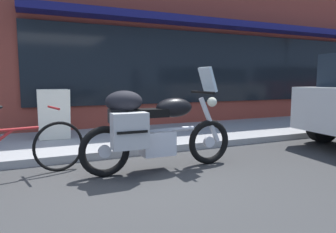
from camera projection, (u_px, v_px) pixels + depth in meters
ground_plane at (120, 182)px, 3.69m from camera, size 80.00×80.00×0.00m
storefront_building at (271, 28)px, 9.07m from camera, size 19.31×0.90×5.60m
touring_motorcycle at (152, 127)px, 4.06m from camera, size 2.17×0.66×1.40m
parked_bicycle at (13, 149)px, 3.78m from camera, size 1.74×0.54×0.93m
sandwich_board_sign at (54, 115)px, 5.67m from camera, size 0.55×0.41×0.93m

